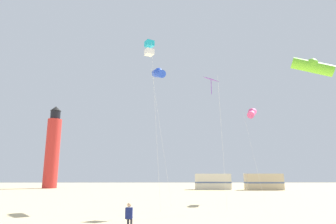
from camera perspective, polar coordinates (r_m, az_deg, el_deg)
kite_flyer_standing at (r=15.05m, az=-7.61°, el=-19.23°), size 0.35×0.51×1.16m
kite_box_cyan at (r=23.02m, az=-3.67°, el=12.31°), size 1.35×1.35×12.64m
kite_tube_rainbow at (r=31.15m, az=16.11°, el=-0.17°), size 1.88×2.56×9.46m
kite_tube_lime at (r=20.26m, az=26.38°, el=8.00°), size 2.94×2.51×9.74m
kite_tube_blue at (r=26.57m, az=-1.86°, el=7.59°), size 1.85×2.59×12.21m
kite_diamond_violet at (r=22.75m, az=8.57°, el=5.38°), size 1.52×1.52×9.93m
lighthouse_distant at (r=64.68m, az=-21.64°, el=-6.71°), size 2.80×2.80×16.80m
rv_van_cream at (r=55.04m, az=8.75°, el=-13.32°), size 6.60×2.82×2.80m
rv_van_tan at (r=55.31m, az=18.21°, el=-12.85°), size 6.49×2.48×2.80m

